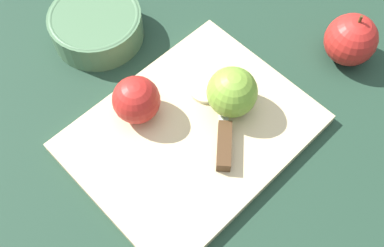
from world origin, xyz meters
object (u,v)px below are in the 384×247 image
(knife, at_px, (223,142))
(apple_whole, at_px, (351,40))
(bowl, at_px, (96,25))
(apple_half_right, at_px, (232,92))
(apple_half_left, at_px, (136,100))

(knife, xyz_separation_m, apple_whole, (0.27, -0.08, 0.02))
(knife, relative_size, apple_whole, 1.57)
(bowl, bearing_deg, apple_whole, -61.93)
(apple_half_right, relative_size, apple_whole, 0.79)
(apple_whole, xyz_separation_m, bowl, (-0.20, 0.38, -0.01))
(apple_half_right, xyz_separation_m, knife, (-0.06, -0.03, -0.03))
(apple_half_left, xyz_separation_m, apple_half_right, (0.09, -0.11, 0.00))
(apple_half_left, distance_m, apple_whole, 0.37)
(bowl, bearing_deg, apple_half_right, -90.76)
(bowl, bearing_deg, apple_half_left, -119.96)
(apple_half_left, relative_size, knife, 0.47)
(knife, bearing_deg, apple_half_right, -6.77)
(apple_half_left, distance_m, knife, 0.14)
(apple_half_left, bearing_deg, bowl, 5.55)
(apple_half_left, height_order, apple_half_right, apple_half_right)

